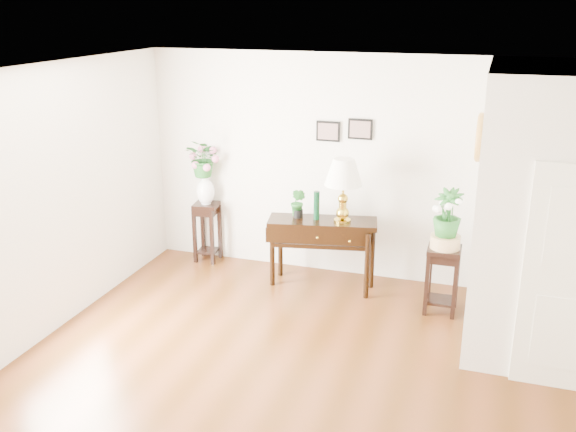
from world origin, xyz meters
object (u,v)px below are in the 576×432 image
at_px(console_table, 322,253).
at_px(plant_stand_a, 207,232).
at_px(table_lamp, 343,194).
at_px(plant_stand_b, 442,280).

distance_m(console_table, plant_stand_a, 1.74).
bearing_deg(table_lamp, plant_stand_b, -11.06).
xyz_separation_m(console_table, table_lamp, (0.24, 0.00, 0.78)).
xyz_separation_m(console_table, plant_stand_a, (-1.70, 0.34, -0.03)).
bearing_deg(plant_stand_b, table_lamp, 168.94).
relative_size(table_lamp, plant_stand_a, 0.97).
relative_size(plant_stand_a, plant_stand_b, 1.05).
bearing_deg(plant_stand_b, console_table, 170.74).
distance_m(console_table, plant_stand_b, 1.49).
xyz_separation_m(console_table, plant_stand_b, (1.47, -0.24, -0.05)).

